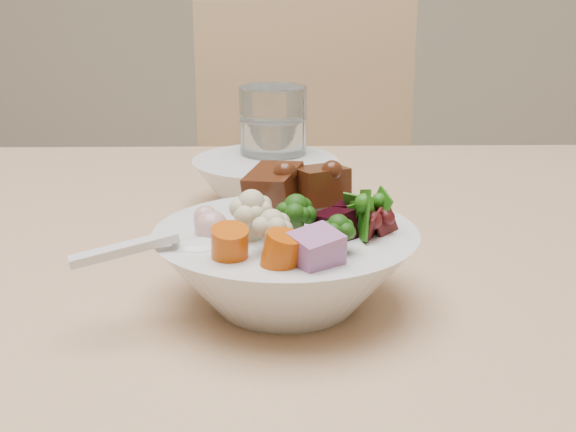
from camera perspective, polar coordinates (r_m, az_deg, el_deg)
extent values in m
cube|color=tan|center=(0.79, 13.01, -3.60)|extent=(1.64, 1.05, 0.04)
cube|color=tan|center=(1.45, 2.24, -3.75)|extent=(0.50, 0.50, 0.04)
cube|color=tan|center=(1.57, 1.22, 6.72)|extent=(0.42, 0.12, 0.46)
cylinder|color=tan|center=(1.44, 10.53, -14.74)|extent=(0.03, 0.03, 0.43)
cylinder|color=tan|center=(1.69, -4.86, -9.20)|extent=(0.03, 0.03, 0.43)
cylinder|color=tan|center=(1.74, 7.07, -8.52)|extent=(0.03, 0.03, 0.43)
sphere|color=black|center=(0.60, 0.58, -0.55)|extent=(0.03, 0.03, 0.03)
sphere|color=beige|center=(0.60, -2.59, -0.42)|extent=(0.04, 0.04, 0.04)
cube|color=black|center=(0.63, 4.67, -0.27)|extent=(0.04, 0.04, 0.02)
cube|color=#93588E|center=(0.55, 2.01, -2.59)|extent=(0.04, 0.05, 0.04)
cylinder|color=#D44E05|center=(0.57, -4.16, -2.19)|extent=(0.03, 0.03, 0.03)
sphere|color=tan|center=(0.62, -5.47, -0.78)|extent=(0.02, 0.02, 0.02)
ellipsoid|color=silver|center=(0.59, -6.48, -2.29)|extent=(0.05, 0.05, 0.01)
cube|color=silver|center=(0.59, -11.56, -2.31)|extent=(0.08, 0.04, 0.02)
cylinder|color=silver|center=(0.90, -1.06, 5.15)|extent=(0.07, 0.07, 0.13)
cylinder|color=white|center=(0.91, -1.05, 4.17)|extent=(0.06, 0.06, 0.09)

